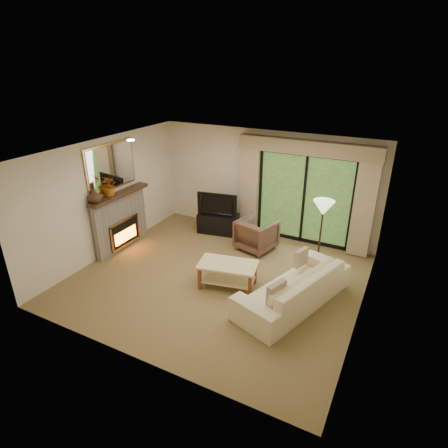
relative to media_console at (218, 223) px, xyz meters
The scene contains 22 objects.
floor 2.21m from the media_console, 62.49° to the right, with size 5.50×5.50×0.00m, color olive.
ceiling 3.22m from the media_console, 62.49° to the right, with size 5.50×5.50×0.00m, color white.
wall_back 1.56m from the media_console, 28.44° to the left, with size 5.00×5.00×0.00m, color beige.
wall_front 4.68m from the media_console, 77.15° to the right, with size 5.00×5.00×0.00m, color beige.
wall_left 2.81m from the media_console, 131.66° to the right, with size 5.00×5.00×0.00m, color beige.
wall_right 4.37m from the media_console, 27.38° to the right, with size 5.00×5.00×0.00m, color beige.
fireplace 2.42m from the media_console, 132.70° to the right, with size 0.24×1.70×1.37m, color gray, non-canonical shape.
mirror 2.97m from the media_console, 134.16° to the right, with size 0.07×1.45×1.02m, color #BD8944, non-canonical shape.
sliding_door 2.24m from the media_console, 13.93° to the left, with size 2.26×0.10×2.16m, color black, non-canonical shape.
curtain_left 1.22m from the media_console, 30.38° to the left, with size 0.45×0.18×2.35m, color tan.
curtain_right 3.52m from the media_console, ahead, with size 0.45×0.18×2.35m, color tan.
cornice 2.92m from the media_console, 11.50° to the left, with size 3.20×0.24×0.32m, color #9B835E.
media_console is the anchor object (origin of this frame).
tv 0.55m from the media_console, 90.00° to the left, with size 1.01×0.13×0.58m, color black.
armchair 1.28m from the media_console, 17.61° to the right, with size 0.79×0.81×0.74m, color brown.
sofa 3.32m from the media_console, 37.88° to the right, with size 2.42×0.94×0.71m, color beige.
pillow_near 3.75m from the media_console, 47.12° to the right, with size 0.11×0.41×0.41m, color brown.
pillow_far 2.89m from the media_console, 27.86° to the right, with size 0.09×0.35×0.35m, color brown.
coffee_table 2.48m from the media_console, 57.59° to the right, with size 1.12×0.62×0.50m, color beige, non-canonical shape.
floor_lamp 2.86m from the media_console, 14.06° to the right, with size 0.42×0.42×1.57m, color beige, non-canonical shape.
vase 3.17m from the media_console, 123.25° to the right, with size 0.28×0.28×0.30m, color #382517.
branches 2.87m from the media_console, 128.94° to the right, with size 0.41×0.36×0.46m, color #A45412.
Camera 1 is at (3.11, -5.71, 4.14)m, focal length 30.00 mm.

